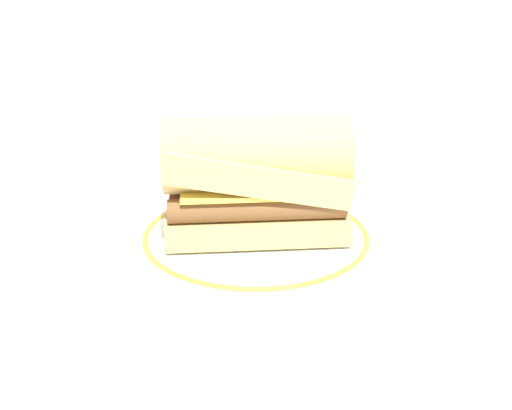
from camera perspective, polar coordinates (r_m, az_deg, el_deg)
ground_plane at (r=0.61m, az=-2.86°, el=-4.86°), size 1.50×1.50×0.00m
plate at (r=0.63m, az=0.00°, el=-3.15°), size 0.26×0.26×0.01m
sausage_sandwich at (r=0.60m, az=0.00°, el=2.80°), size 0.20×0.12×0.12m
drinking_glass at (r=0.40m, az=-14.04°, el=-14.05°), size 0.06×0.06×0.10m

